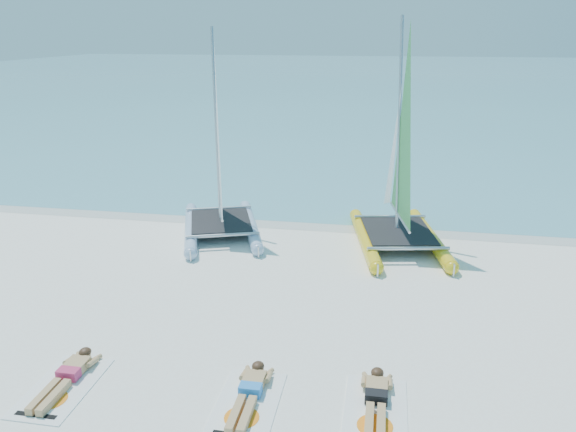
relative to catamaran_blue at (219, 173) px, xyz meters
name	(u,v)px	position (x,y,z in m)	size (l,w,h in m)	color
ground	(275,303)	(2.52, -4.28, -1.82)	(140.00, 140.00, 0.00)	white
sea	(372,77)	(2.52, 58.72, -1.81)	(140.00, 115.00, 0.01)	#7CC1CF
wet_sand_strip	(309,223)	(2.52, 1.22, -1.81)	(140.00, 1.40, 0.01)	silver
catamaran_blue	(219,173)	(0.00, 0.00, 0.00)	(3.47, 4.91, 6.09)	#AEC3E4
catamaran_yellow	(398,171)	(5.15, 0.33, 0.19)	(3.06, 5.15, 6.39)	yellow
towel_a	(62,387)	(-0.45, -7.98, -1.81)	(1.00, 1.85, 0.02)	white
sunbather_a	(67,375)	(-0.45, -7.78, -1.70)	(0.37, 1.73, 0.26)	tan
towel_b	(247,404)	(2.77, -7.86, -1.81)	(1.00, 1.85, 0.02)	white
sunbather_b	(250,391)	(2.77, -7.67, -1.70)	(0.37, 1.73, 0.26)	tan
towel_c	(375,412)	(4.83, -7.70, -1.81)	(1.00, 1.85, 0.02)	white
sunbather_c	(376,399)	(4.83, -7.50, -1.70)	(0.37, 1.73, 0.26)	tan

